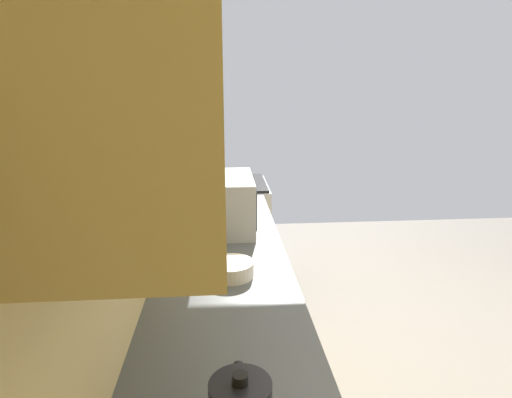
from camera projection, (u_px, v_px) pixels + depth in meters
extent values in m
cube|color=#DBBD75|center=(135.00, 161.00, 1.74)|extent=(4.13, 0.12, 2.80)
cube|color=#4B4E50|center=(223.00, 311.00, 1.52)|extent=(3.21, 0.61, 0.02)
cube|color=#332819|center=(290.00, 373.00, 1.89)|extent=(0.01, 0.01, 0.83)
cube|color=#332819|center=(277.00, 319.00, 2.32)|extent=(0.01, 0.01, 0.83)
cube|color=#332819|center=(268.00, 281.00, 2.76)|extent=(0.01, 0.01, 0.83)
cube|color=tan|center=(171.00, 63.00, 1.28)|extent=(1.87, 0.30, 0.58)
cube|color=#B7BABF|center=(227.00, 239.00, 3.49)|extent=(0.64, 0.66, 0.92)
cube|color=black|center=(267.00, 243.00, 3.53)|extent=(0.50, 0.01, 0.51)
cube|color=black|center=(226.00, 183.00, 3.36)|extent=(0.61, 0.63, 0.02)
cube|color=#B7BABF|center=(187.00, 174.00, 3.32)|extent=(0.61, 0.04, 0.18)
cylinder|color=#38383D|center=(242.00, 185.00, 3.23)|extent=(0.11, 0.11, 0.01)
cylinder|color=#38383D|center=(240.00, 177.00, 3.51)|extent=(0.11, 0.11, 0.01)
cylinder|color=#38383D|center=(211.00, 186.00, 3.22)|extent=(0.11, 0.11, 0.01)
cylinder|color=#38383D|center=(212.00, 178.00, 3.49)|extent=(0.11, 0.11, 0.01)
cube|color=#B7BABF|center=(218.00, 203.00, 2.33)|extent=(0.49, 0.39, 0.29)
cube|color=black|center=(254.00, 204.00, 2.30)|extent=(0.31, 0.01, 0.21)
cube|color=#2D2D33|center=(251.00, 193.00, 2.53)|extent=(0.09, 0.01, 0.21)
cylinder|color=silver|center=(231.00, 269.00, 1.77)|extent=(0.19, 0.19, 0.06)
cylinder|color=silver|center=(231.00, 265.00, 1.76)|extent=(0.16, 0.16, 0.03)
cylinder|color=black|center=(240.00, 379.00, 0.90)|extent=(0.03, 0.03, 0.02)
cylinder|color=black|center=(239.00, 379.00, 0.99)|extent=(0.09, 0.02, 0.05)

